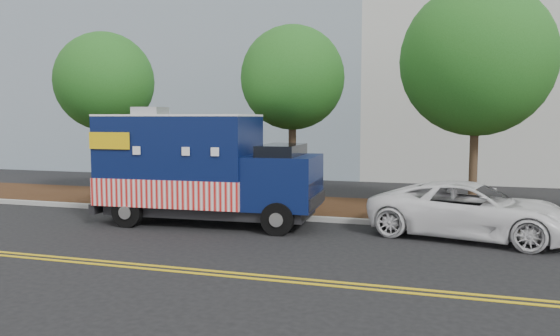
% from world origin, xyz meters
% --- Properties ---
extents(ground, '(120.00, 120.00, 0.00)m').
position_xyz_m(ground, '(0.00, 0.00, 0.00)').
color(ground, black).
rests_on(ground, ground).
extents(curb, '(120.00, 0.18, 0.15)m').
position_xyz_m(curb, '(0.00, 1.40, 0.07)').
color(curb, '#9E9E99').
rests_on(curb, ground).
extents(mulch_strip, '(120.00, 4.00, 0.15)m').
position_xyz_m(mulch_strip, '(0.00, 3.50, 0.07)').
color(mulch_strip, black).
rests_on(mulch_strip, ground).
extents(centerline_near, '(120.00, 0.10, 0.01)m').
position_xyz_m(centerline_near, '(0.00, -4.45, 0.01)').
color(centerline_near, gold).
rests_on(centerline_near, ground).
extents(centerline_far, '(120.00, 0.10, 0.01)m').
position_xyz_m(centerline_far, '(0.00, -4.70, 0.01)').
color(centerline_far, gold).
rests_on(centerline_far, ground).
extents(tree_a, '(3.70, 3.70, 6.33)m').
position_xyz_m(tree_a, '(-6.40, 3.49, 4.46)').
color(tree_a, '#38281C').
rests_on(tree_a, ground).
extents(tree_b, '(3.52, 3.52, 6.22)m').
position_xyz_m(tree_b, '(0.99, 3.46, 4.45)').
color(tree_b, '#38281C').
rests_on(tree_b, ground).
extents(tree_c, '(4.70, 4.70, 7.25)m').
position_xyz_m(tree_c, '(6.85, 3.69, 4.89)').
color(tree_c, '#38281C').
rests_on(tree_c, ground).
extents(sign_post, '(0.06, 0.06, 2.40)m').
position_xyz_m(sign_post, '(-0.98, 1.78, 1.20)').
color(sign_post, '#473828').
rests_on(sign_post, ground).
extents(food_truck, '(6.63, 2.78, 3.43)m').
position_xyz_m(food_truck, '(-0.94, 0.14, 1.55)').
color(food_truck, black).
rests_on(food_truck, ground).
extents(white_car, '(5.61, 3.49, 1.45)m').
position_xyz_m(white_car, '(6.71, 0.42, 0.72)').
color(white_car, white).
rests_on(white_car, ground).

